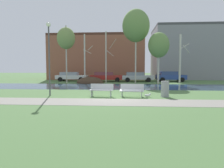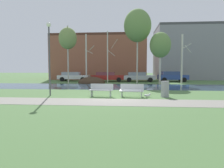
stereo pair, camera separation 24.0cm
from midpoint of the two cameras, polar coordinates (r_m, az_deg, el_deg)
name	(u,v)px [view 2 (the right image)]	position (r m, az deg, el deg)	size (l,w,h in m)	color
ground_plane	(122,85)	(23.94, 3.02, -0.38)	(120.00, 120.00, 0.00)	#4C703D
paved_path_strip	(113,102)	(12.24, 0.94, -4.85)	(60.00, 2.58, 0.01)	gray
river_band	(122,86)	(22.47, 2.88, -0.67)	(80.00, 7.00, 0.01)	#2D475B
soil_mound	(92,83)	(27.54, -5.21, 0.22)	(3.51, 2.77, 1.67)	#423021
bench_left	(101,90)	(14.59, -2.42, -1.53)	(1.65, 0.72, 0.87)	#B2B5B7
bench_right	(132,90)	(14.46, 5.78, -1.59)	(1.65, 0.72, 0.87)	#B2B5B7
trash_bin	(165,89)	(14.78, 14.44, -1.26)	(0.56, 0.56, 1.07)	gray
seagull	(147,95)	(14.44, 9.95, -3.00)	(0.48, 0.18, 0.27)	white
streetlamp	(49,47)	(15.75, -16.04, 9.58)	(0.32, 0.32, 5.13)	#4C4C51
birch_far_left	(68,39)	(29.05, -11.52, 11.83)	(2.36, 2.36, 7.47)	#BCB7A8
birch_left	(86,58)	(27.39, -6.62, 6.82)	(1.16, 1.92, 6.22)	beige
birch_center_left	(108,57)	(28.24, -0.87, 7.37)	(1.44, 2.33, 6.77)	beige
birch_center	(137,26)	(28.39, 7.09, 15.22)	(3.49, 3.49, 9.45)	beige
birch_center_right	(160,45)	(27.15, 13.05, 10.08)	(2.58, 2.58, 6.31)	#BCB7A8
birch_right	(182,58)	(28.83, 18.52, 6.56)	(1.28, 2.23, 6.23)	beige
parked_van_nearest_white	(73,76)	(32.30, -10.18, 2.08)	(4.65, 2.20, 1.36)	silver
parked_sedan_second_red	(108,76)	(30.66, -0.97, 2.04)	(4.76, 2.21, 1.37)	maroon
parked_hatch_third_silver	(139,77)	(30.58, 7.34, 1.99)	(4.48, 2.15, 1.37)	#B2B5BC
parked_wagon_fourth_blue	(172,76)	(31.75, 16.00, 2.02)	(4.22, 2.24, 1.47)	#2D4793
building_brick_low	(101,58)	(39.50, -2.85, 7.02)	(16.10, 9.76, 7.64)	brown
building_grey_warehouse	(187,53)	(40.94, 19.49, 7.73)	(10.91, 9.80, 9.14)	gray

